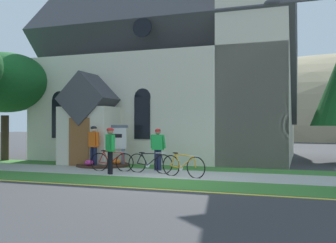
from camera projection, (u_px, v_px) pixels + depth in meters
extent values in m
plane|color=#333335|center=(197.00, 168.00, 16.14)|extent=(140.00, 140.00, 0.00)
cube|color=#A8A59E|center=(114.00, 171.00, 14.78)|extent=(32.00, 2.38, 0.01)
cube|color=#38722D|center=(83.00, 179.00, 12.73)|extent=(32.00, 1.95, 0.01)
cube|color=#38722D|center=(135.00, 166.00, 16.68)|extent=(24.00, 1.65, 0.01)
cube|color=yellow|center=(63.00, 184.00, 11.67)|extent=(28.00, 0.16, 0.01)
cube|color=beige|center=(175.00, 111.00, 21.99)|extent=(12.70, 9.54, 5.19)
cube|color=#424247|center=(175.00, 40.00, 22.03)|extent=(13.20, 9.71, 9.71)
cube|color=beige|center=(255.00, 45.00, 17.34)|extent=(3.01, 3.01, 10.81)
cube|color=beige|center=(89.00, 136.00, 17.46)|extent=(2.40, 1.60, 2.60)
cube|color=#424247|center=(89.00, 99.00, 17.48)|extent=(2.40, 1.80, 2.40)
cube|color=brown|center=(79.00, 142.00, 16.69)|extent=(1.00, 0.06, 2.10)
cube|color=black|center=(59.00, 119.00, 18.91)|extent=(0.76, 0.06, 1.90)
cone|color=black|center=(59.00, 99.00, 18.91)|extent=(0.80, 0.06, 0.80)
cube|color=black|center=(142.00, 118.00, 17.45)|extent=(0.76, 0.06, 1.90)
cone|color=black|center=(142.00, 97.00, 17.46)|extent=(0.80, 0.06, 0.80)
cylinder|color=black|center=(142.00, 27.00, 17.49)|extent=(0.90, 0.06, 0.90)
cube|color=slate|center=(92.00, 156.00, 17.32)|extent=(0.12, 0.12, 0.75)
cube|color=slate|center=(123.00, 157.00, 16.76)|extent=(0.12, 0.12, 0.75)
cube|color=white|center=(107.00, 138.00, 17.05)|extent=(1.85, 0.15, 0.91)
cube|color=slate|center=(107.00, 126.00, 17.05)|extent=(1.98, 0.19, 0.12)
cube|color=black|center=(107.00, 136.00, 17.01)|extent=(1.48, 0.06, 0.16)
cylinder|color=#382319|center=(103.00, 165.00, 16.67)|extent=(2.28, 2.28, 0.10)
ellipsoid|color=orange|center=(116.00, 162.00, 16.49)|extent=(0.36, 0.36, 0.24)
ellipsoid|color=red|center=(107.00, 160.00, 17.38)|extent=(0.36, 0.36, 0.24)
ellipsoid|color=#CC338C|center=(89.00, 163.00, 15.98)|extent=(0.36, 0.36, 0.24)
torus|color=black|center=(137.00, 163.00, 14.47)|extent=(0.73, 0.07, 0.73)
torus|color=black|center=(163.00, 164.00, 14.07)|extent=(0.73, 0.07, 0.73)
cylinder|color=black|center=(154.00, 159.00, 14.21)|extent=(0.58, 0.07, 0.47)
cylinder|color=black|center=(151.00, 154.00, 14.25)|extent=(0.79, 0.08, 0.06)
cylinder|color=black|center=(145.00, 159.00, 14.36)|extent=(0.27, 0.05, 0.44)
cylinder|color=black|center=(142.00, 164.00, 14.39)|extent=(0.43, 0.06, 0.09)
cylinder|color=black|center=(139.00, 158.00, 14.44)|extent=(0.23, 0.05, 0.38)
cylinder|color=black|center=(162.00, 159.00, 14.09)|extent=(0.12, 0.04, 0.40)
ellipsoid|color=black|center=(142.00, 153.00, 14.40)|extent=(0.24, 0.09, 0.05)
cylinder|color=silver|center=(161.00, 153.00, 14.11)|extent=(0.44, 0.05, 0.03)
cylinder|color=silver|center=(147.00, 165.00, 14.31)|extent=(0.18, 0.03, 0.18)
torus|color=black|center=(99.00, 162.00, 14.97)|extent=(0.72, 0.14, 0.72)
torus|color=black|center=(125.00, 163.00, 14.79)|extent=(0.72, 0.14, 0.72)
cylinder|color=#A51E19|center=(116.00, 158.00, 14.85)|extent=(0.55, 0.12, 0.46)
cylinder|color=#A51E19|center=(113.00, 152.00, 14.88)|extent=(0.75, 0.15, 0.07)
cylinder|color=#A51E19|center=(107.00, 158.00, 14.92)|extent=(0.26, 0.07, 0.48)
cylinder|color=#A51E19|center=(104.00, 163.00, 14.94)|extent=(0.41, 0.10, 0.09)
cylinder|color=#A51E19|center=(102.00, 157.00, 14.96)|extent=(0.22, 0.07, 0.43)
cylinder|color=#A51E19|center=(124.00, 158.00, 14.80)|extent=(0.12, 0.05, 0.39)
ellipsoid|color=black|center=(104.00, 151.00, 14.95)|extent=(0.25, 0.12, 0.05)
cylinder|color=silver|center=(123.00, 152.00, 14.81)|extent=(0.44, 0.09, 0.03)
cylinder|color=silver|center=(109.00, 164.00, 14.90)|extent=(0.18, 0.05, 0.18)
torus|color=black|center=(171.00, 166.00, 13.52)|extent=(0.72, 0.27, 0.75)
torus|color=black|center=(196.00, 168.00, 12.88)|extent=(0.72, 0.27, 0.75)
cylinder|color=orange|center=(187.00, 162.00, 13.10)|extent=(0.55, 0.21, 0.44)
cylinder|color=orange|center=(184.00, 155.00, 13.17)|extent=(0.75, 0.28, 0.10)
cylinder|color=orange|center=(178.00, 161.00, 13.34)|extent=(0.26, 0.12, 0.49)
cylinder|color=orange|center=(176.00, 167.00, 13.39)|extent=(0.41, 0.17, 0.09)
cylinder|color=orange|center=(173.00, 160.00, 13.47)|extent=(0.22, 0.10, 0.44)
cylinder|color=orange|center=(195.00, 162.00, 12.91)|extent=(0.12, 0.07, 0.37)
ellipsoid|color=black|center=(175.00, 153.00, 13.41)|extent=(0.25, 0.15, 0.05)
cylinder|color=silver|center=(194.00, 156.00, 12.94)|extent=(0.43, 0.17, 0.03)
cylinder|color=silver|center=(181.00, 168.00, 13.26)|extent=(0.18, 0.08, 0.18)
cylinder|color=#191E38|center=(159.00, 160.00, 15.06)|extent=(0.15, 0.15, 0.81)
cylinder|color=#191E38|center=(156.00, 160.00, 15.11)|extent=(0.15, 0.15, 0.81)
cube|color=green|center=(158.00, 142.00, 15.09)|extent=(0.47, 0.22, 0.59)
sphere|color=#936B51|center=(158.00, 132.00, 15.09)|extent=(0.21, 0.21, 0.21)
ellipsoid|color=red|center=(158.00, 131.00, 15.09)|extent=(0.23, 0.27, 0.15)
cylinder|color=green|center=(164.00, 142.00, 14.95)|extent=(0.09, 0.24, 0.54)
cylinder|color=green|center=(152.00, 141.00, 15.23)|extent=(0.09, 0.11, 0.54)
cylinder|color=#191E38|center=(95.00, 157.00, 16.10)|extent=(0.15, 0.15, 0.86)
cylinder|color=#191E38|center=(92.00, 157.00, 16.26)|extent=(0.15, 0.15, 0.86)
cube|color=#E55914|center=(94.00, 139.00, 16.19)|extent=(0.52, 0.39, 0.63)
sphere|color=beige|center=(94.00, 129.00, 16.19)|extent=(0.22, 0.22, 0.22)
ellipsoid|color=black|center=(94.00, 128.00, 16.19)|extent=(0.33, 0.35, 0.16)
cylinder|color=#E55914|center=(97.00, 139.00, 15.95)|extent=(0.09, 0.12, 0.57)
cylinder|color=#E55914|center=(91.00, 139.00, 16.42)|extent=(0.09, 0.23, 0.57)
cylinder|color=black|center=(110.00, 163.00, 13.95)|extent=(0.15, 0.15, 0.83)
cylinder|color=black|center=(111.00, 163.00, 13.86)|extent=(0.15, 0.15, 0.83)
cube|color=green|center=(110.00, 143.00, 13.91)|extent=(0.48, 0.46, 0.61)
sphere|color=#936B51|center=(110.00, 131.00, 13.91)|extent=(0.22, 0.22, 0.22)
ellipsoid|color=red|center=(110.00, 130.00, 13.91)|extent=(0.35, 0.35, 0.15)
cylinder|color=green|center=(109.00, 142.00, 14.18)|extent=(0.09, 0.13, 0.55)
cylinder|color=green|center=(112.00, 142.00, 13.64)|extent=(0.09, 0.14, 0.55)
ellipsoid|color=#3F3F44|center=(272.00, 3.00, 10.81)|extent=(0.44, 0.28, 0.20)
cylinder|color=#3D2D1E|center=(5.00, 138.00, 19.57)|extent=(0.40, 0.40, 2.28)
ellipsoid|color=#195623|center=(5.00, 83.00, 19.60)|extent=(4.65, 4.65, 3.03)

